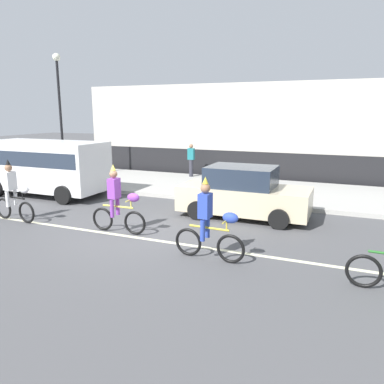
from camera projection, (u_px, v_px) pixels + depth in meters
The scene contains 12 objects.
ground_plane at pixel (136, 231), 10.66m from camera, with size 80.00×80.00×0.00m, color #4C4C4F.
road_centre_line at pixel (127, 236), 10.21m from camera, with size 36.00×0.14×0.01m, color beige.
sidewalk_curb at pixel (213, 187), 16.51m from camera, with size 60.00×5.00×0.15m, color #ADAAA3.
fence_line at pixel (232, 165), 18.99m from camera, with size 40.00×0.08×1.40m, color black.
building_backdrop at pixel (298, 124), 25.59m from camera, with size 28.00×8.00×5.08m, color beige.
parade_cyclist_zebra at pixel (14, 195), 11.47m from camera, with size 1.72×0.50×1.92m.
parade_cyclist_purple at pixel (118, 203), 10.35m from camera, with size 1.72×0.50×1.92m.
parade_cyclist_cobalt at pixel (210, 224), 8.44m from camera, with size 1.72×0.50×1.92m.
parked_van_white at pixel (47, 164), 14.99m from camera, with size 5.00×2.22×2.18m.
parked_car_beige at pixel (243, 193), 11.94m from camera, with size 4.10×1.92×1.64m.
street_lamp_post at pixel (59, 98), 17.84m from camera, with size 0.36×0.36×5.86m.
pedestrian_onlooker at pixel (191, 159), 18.61m from camera, with size 0.32×0.20×1.62m.
Camera 1 is at (5.41, -8.78, 3.32)m, focal length 35.00 mm.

